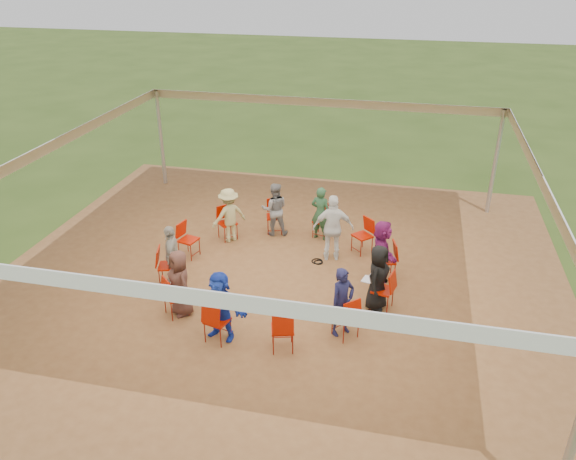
% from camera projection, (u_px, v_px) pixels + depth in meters
% --- Properties ---
extents(ground, '(80.00, 80.00, 0.00)m').
position_uv_depth(ground, '(278.00, 280.00, 12.89)').
color(ground, '#314916').
rests_on(ground, ground).
extents(dirt_patch, '(13.00, 13.00, 0.00)m').
position_uv_depth(dirt_patch, '(278.00, 280.00, 12.88)').
color(dirt_patch, brown).
rests_on(dirt_patch, ground).
extents(tent, '(10.33, 10.33, 3.00)m').
position_uv_depth(tent, '(277.00, 184.00, 11.83)').
color(tent, '#B2B2B7').
rests_on(tent, ground).
extents(chair_0, '(0.53, 0.51, 0.90)m').
position_uv_depth(chair_0, '(383.00, 290.00, 11.68)').
color(chair_0, '#AD1300').
rests_on(chair_0, ground).
extents(chair_1, '(0.54, 0.52, 0.90)m').
position_uv_depth(chair_1, '(386.00, 260.00, 12.80)').
color(chair_1, '#AD1300').
rests_on(chair_1, ground).
extents(chair_2, '(0.61, 0.61, 0.90)m').
position_uv_depth(chair_2, '(362.00, 236.00, 13.89)').
color(chair_2, '#AD1300').
rests_on(chair_2, ground).
extents(chair_3, '(0.51, 0.53, 0.90)m').
position_uv_depth(chair_3, '(322.00, 221.00, 14.65)').
color(chair_3, '#AD1300').
rests_on(chair_3, ground).
extents(chair_4, '(0.52, 0.54, 0.90)m').
position_uv_depth(chair_4, '(275.00, 217.00, 14.89)').
color(chair_4, '#AD1300').
rests_on(chair_4, ground).
extents(chair_5, '(0.61, 0.61, 0.90)m').
position_uv_depth(chair_5, '(227.00, 223.00, 14.54)').
color(chair_5, '#AD1300').
rests_on(chair_5, ground).
extents(chair_6, '(0.53, 0.51, 0.90)m').
position_uv_depth(chair_6, '(189.00, 240.00, 13.69)').
color(chair_6, '#AD1300').
rests_on(chair_6, ground).
extents(chair_7, '(0.54, 0.52, 0.90)m').
position_uv_depth(chair_7, '(168.00, 266.00, 12.57)').
color(chair_7, '#AD1300').
rests_on(chair_7, ground).
extents(chair_8, '(0.61, 0.61, 0.90)m').
position_uv_depth(chair_8, '(176.00, 296.00, 11.48)').
color(chair_8, '#AD1300').
rests_on(chair_8, ground).
extents(chair_9, '(0.51, 0.53, 0.90)m').
position_uv_depth(chair_9, '(217.00, 321.00, 10.72)').
color(chair_9, '#AD1300').
rests_on(chair_9, ground).
extents(chair_10, '(0.52, 0.54, 0.90)m').
position_uv_depth(chair_10, '(283.00, 329.00, 10.48)').
color(chair_10, '#AD1300').
rests_on(chair_10, ground).
extents(chair_11, '(0.61, 0.61, 0.90)m').
position_uv_depth(chair_11, '(346.00, 317.00, 10.83)').
color(chair_11, '#AD1300').
rests_on(chair_11, ground).
extents(person_seated_0, '(0.55, 0.78, 1.44)m').
position_uv_depth(person_seated_0, '(378.00, 277.00, 11.61)').
color(person_seated_0, black).
rests_on(person_seated_0, ground).
extents(person_seated_1, '(0.84, 1.42, 1.44)m').
position_uv_depth(person_seated_1, '(382.00, 250.00, 12.67)').
color(person_seated_1, '#7D1C60').
rests_on(person_seated_1, ground).
extents(person_seated_2, '(0.59, 0.46, 1.44)m').
position_uv_depth(person_seated_2, '(321.00, 213.00, 14.44)').
color(person_seated_2, '#275030').
rests_on(person_seated_2, ground).
extents(person_seated_3, '(0.78, 0.58, 1.44)m').
position_uv_depth(person_seated_3, '(275.00, 209.00, 14.66)').
color(person_seated_3, slate).
rests_on(person_seated_3, ground).
extents(person_seated_4, '(0.98, 0.99, 1.44)m').
position_uv_depth(person_seated_4, '(229.00, 215.00, 14.33)').
color(person_seated_4, tan).
rests_on(person_seated_4, ground).
extents(person_seated_5, '(0.65, 0.93, 1.44)m').
position_uv_depth(person_seated_5, '(172.00, 255.00, 12.45)').
color(person_seated_5, '#A6A092').
rests_on(person_seated_5, ground).
extents(person_seated_6, '(0.78, 0.77, 1.44)m').
position_uv_depth(person_seated_6, '(180.00, 283.00, 11.42)').
color(person_seated_6, '#4F2D24').
rests_on(person_seated_6, ground).
extents(person_seated_7, '(1.42, 0.81, 1.44)m').
position_uv_depth(person_seated_7, '(220.00, 306.00, 10.69)').
color(person_seated_7, '#1A36AD').
rests_on(person_seated_7, ground).
extents(person_seated_8, '(0.61, 0.62, 1.44)m').
position_uv_depth(person_seated_8, '(342.00, 302.00, 10.80)').
color(person_seated_8, '#171739').
rests_on(person_seated_8, ground).
extents(standing_person, '(1.06, 0.68, 1.67)m').
position_uv_depth(standing_person, '(333.00, 228.00, 13.41)').
color(standing_person, white).
rests_on(standing_person, ground).
extents(cable_coil, '(0.35, 0.35, 0.03)m').
position_uv_depth(cable_coil, '(318.00, 262.00, 13.61)').
color(cable_coil, black).
rests_on(cable_coil, ground).
extents(laptop, '(0.30, 0.34, 0.20)m').
position_uv_depth(laptop, '(370.00, 278.00, 11.70)').
color(laptop, '#B7B7BC').
rests_on(laptop, ground).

